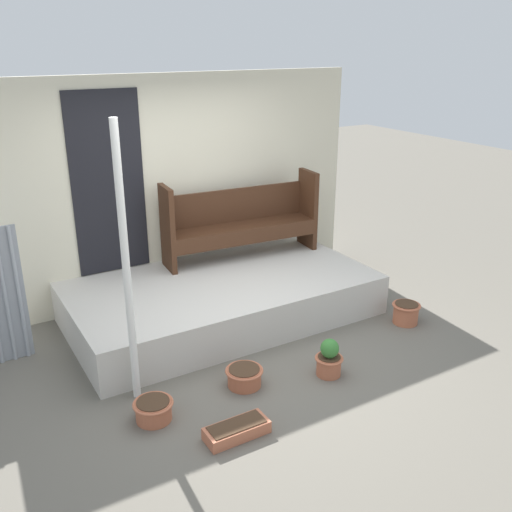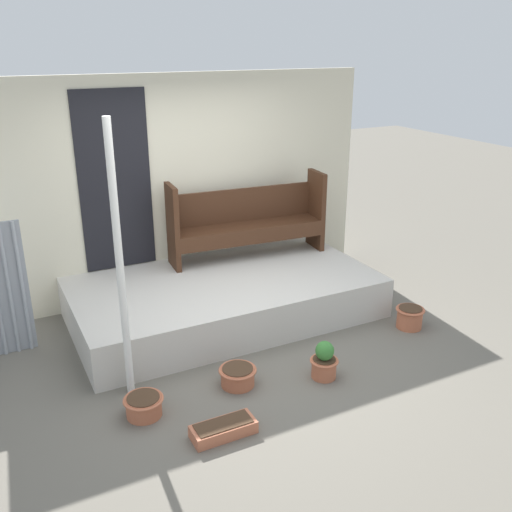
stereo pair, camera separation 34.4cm
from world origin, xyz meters
The scene contains 10 objects.
ground_plane centered at (0.00, 0.00, 0.00)m, with size 24.00×24.00×0.00m, color #666056.
porch_slab centered at (0.18, 0.88, 0.22)m, with size 3.31×1.77×0.45m.
house_wall centered at (0.14, 1.80, 1.31)m, with size 4.51×0.08×2.60m.
support_post centered at (-1.18, -0.10, 1.20)m, with size 0.06×0.06×2.40m.
bench centered at (0.73, 1.44, 0.93)m, with size 1.92×0.55×0.97m.
flower_pot_left centered at (-1.18, -0.49, 0.10)m, with size 0.34×0.34×0.18m.
flower_pot_middle centered at (-0.29, -0.44, 0.10)m, with size 0.35×0.35×0.17m.
flower_pot_right centered at (0.47, -0.68, 0.16)m, with size 0.27×0.27×0.37m.
flower_pot_far_right centered at (1.84, -0.29, 0.13)m, with size 0.31×0.31×0.23m.
planter_box_rect centered at (-0.69, -1.02, 0.06)m, with size 0.52×0.21×0.11m.
Camera 2 is at (-2.15, -4.45, 2.93)m, focal length 40.00 mm.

